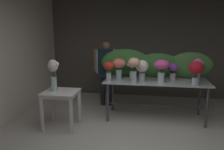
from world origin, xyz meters
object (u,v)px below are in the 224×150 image
at_px(side_table_white, 61,97).
at_px(vase_crimson_ranunculus, 196,70).
at_px(vase_scarlet_freesia, 109,69).
at_px(florist, 106,66).
at_px(vase_rosy_dahlias, 198,67).
at_px(vase_coral_stock, 119,66).
at_px(vase_violet_peonies, 173,70).
at_px(vase_peach_roses, 134,66).
at_px(vase_blush_snapdragons, 133,66).
at_px(display_table_glass, 156,86).
at_px(vase_fuchsia_carnations, 161,67).
at_px(vase_ivory_anemones, 142,68).
at_px(vase_white_roses_tall, 53,72).

relative_size(side_table_white, vase_crimson_ranunculus, 1.59).
xyz_separation_m(side_table_white, vase_scarlet_freesia, (0.84, 0.53, 0.47)).
distance_m(florist, vase_scarlet_freesia, 0.92).
xyz_separation_m(vase_crimson_ranunculus, vase_rosy_dahlias, (0.09, 0.32, -0.00)).
xyz_separation_m(vase_coral_stock, vase_crimson_ranunculus, (1.54, -0.29, 0.01)).
distance_m(vase_violet_peonies, vase_crimson_ranunculus, 0.53).
relative_size(vase_peach_roses, vase_blush_snapdragons, 1.10).
distance_m(side_table_white, vase_violet_peonies, 2.37).
relative_size(display_table_glass, vase_fuchsia_carnations, 4.66).
bearing_deg(vase_violet_peonies, vase_blush_snapdragons, 178.63).
xyz_separation_m(vase_coral_stock, vase_violet_peonies, (1.15, 0.06, -0.07)).
bearing_deg(florist, display_table_glass, -28.96).
height_order(vase_ivory_anemones, vase_scarlet_freesia, vase_ivory_anemones).
xyz_separation_m(vase_fuchsia_carnations, vase_white_roses_tall, (-2.04, -0.59, -0.05)).
bearing_deg(vase_crimson_ranunculus, vase_fuchsia_carnations, 170.97).
relative_size(vase_peach_roses, vase_crimson_ranunculus, 1.10).
height_order(side_table_white, vase_ivory_anemones, vase_ivory_anemones).
relative_size(vase_scarlet_freesia, vase_white_roses_tall, 0.67).
xyz_separation_m(display_table_glass, vase_ivory_anemones, (-0.30, -0.11, 0.39)).
xyz_separation_m(display_table_glass, vase_peach_roses, (-0.45, -0.32, 0.46)).
xyz_separation_m(vase_crimson_ranunculus, vase_blush_snapdragons, (-1.24, 0.37, -0.02)).
relative_size(display_table_glass, vase_ivory_anemones, 4.92).
bearing_deg(vase_ivory_anemones, display_table_glass, 19.47).
xyz_separation_m(side_table_white, vase_coral_stock, (1.02, 0.78, 0.51)).
relative_size(side_table_white, vase_violet_peonies, 2.06).
xyz_separation_m(vase_coral_stock, vase_fuchsia_carnations, (0.89, -0.19, 0.02)).
relative_size(side_table_white, vase_fuchsia_carnations, 1.59).
xyz_separation_m(vase_blush_snapdragons, vase_scarlet_freesia, (-0.47, -0.33, -0.02)).
xyz_separation_m(vase_coral_stock, vase_white_roses_tall, (-1.15, -0.78, -0.03)).
height_order(vase_fuchsia_carnations, vase_ivory_anemones, vase_fuchsia_carnations).
distance_m(display_table_glass, vase_coral_stock, 0.90).
distance_m(vase_fuchsia_carnations, vase_violet_peonies, 0.37).
bearing_deg(vase_crimson_ranunculus, vase_blush_snapdragons, 163.29).
distance_m(side_table_white, vase_scarlet_freesia, 1.11).
xyz_separation_m(side_table_white, vase_fuchsia_carnations, (1.91, 0.59, 0.53)).
relative_size(side_table_white, vase_blush_snapdragons, 1.59).
distance_m(vase_fuchsia_carnations, vase_rosy_dahlias, 0.77).
xyz_separation_m(display_table_glass, vase_violet_peonies, (0.35, 0.09, 0.34)).
bearing_deg(vase_crimson_ranunculus, vase_ivory_anemones, 171.12).
xyz_separation_m(florist, vase_fuchsia_carnations, (1.28, -0.82, 0.15)).
bearing_deg(vase_ivory_anemones, vase_rosy_dahlias, 7.83).
bearing_deg(vase_rosy_dahlias, vase_ivory_anemones, -172.17).
relative_size(vase_violet_peonies, vase_crimson_ranunculus, 0.77).
xyz_separation_m(display_table_glass, vase_rosy_dahlias, (0.83, 0.05, 0.42)).
bearing_deg(vase_blush_snapdragons, vase_fuchsia_carnations, -24.54).
height_order(florist, vase_peach_roses, florist).
xyz_separation_m(side_table_white, vase_white_roses_tall, (-0.13, -0.00, 0.48)).
bearing_deg(vase_scarlet_freesia, vase_white_roses_tall, -151.21).
bearing_deg(vase_fuchsia_carnations, vase_peach_roses, -163.28).
xyz_separation_m(florist, vase_scarlet_freesia, (0.22, -0.88, 0.10)).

